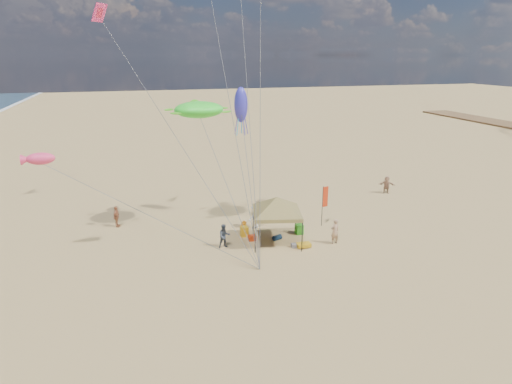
# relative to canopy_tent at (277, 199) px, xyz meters

# --- Properties ---
(ground) EXTENTS (280.00, 280.00, 0.00)m
(ground) POSITION_rel_canopy_tent_xyz_m (-1.69, -3.92, -3.10)
(ground) COLOR tan
(ground) RESTS_ON ground
(canopy_tent) EXTENTS (5.88, 5.88, 3.73)m
(canopy_tent) POSITION_rel_canopy_tent_xyz_m (0.00, 0.00, 0.00)
(canopy_tent) COLOR black
(canopy_tent) RESTS_ON ground
(feather_flag) EXTENTS (0.46, 0.11, 3.05)m
(feather_flag) POSITION_rel_canopy_tent_xyz_m (4.33, 1.90, -1.06)
(feather_flag) COLOR black
(feather_flag) RESTS_ON ground
(cooler_red) EXTENTS (0.54, 0.38, 0.38)m
(cooler_red) POSITION_rel_canopy_tent_xyz_m (-1.48, 0.74, -2.91)
(cooler_red) COLOR #BE330F
(cooler_red) RESTS_ON ground
(cooler_blue) EXTENTS (0.54, 0.38, 0.38)m
(cooler_blue) POSITION_rel_canopy_tent_xyz_m (2.85, 3.41, -2.91)
(cooler_blue) COLOR #141BA7
(cooler_blue) RESTS_ON ground
(bag_navy) EXTENTS (0.69, 0.54, 0.36)m
(bag_navy) POSITION_rel_canopy_tent_xyz_m (0.18, 0.35, -2.92)
(bag_navy) COLOR #0C2037
(bag_navy) RESTS_ON ground
(bag_orange) EXTENTS (0.54, 0.69, 0.36)m
(bag_orange) POSITION_rel_canopy_tent_xyz_m (-1.41, 3.26, -2.92)
(bag_orange) COLOR orange
(bag_orange) RESTS_ON ground
(chair_green) EXTENTS (0.50, 0.50, 0.70)m
(chair_green) POSITION_rel_canopy_tent_xyz_m (2.02, 0.94, -2.75)
(chair_green) COLOR #30981B
(chair_green) RESTS_ON ground
(chair_yellow) EXTENTS (0.50, 0.50, 0.70)m
(chair_yellow) POSITION_rel_canopy_tent_xyz_m (-1.80, 1.62, -2.75)
(chair_yellow) COLOR yellow
(chair_yellow) RESTS_ON ground
(crate_grey) EXTENTS (0.34, 0.30, 0.28)m
(crate_grey) POSITION_rel_canopy_tent_xyz_m (0.85, -1.10, -2.96)
(crate_grey) COLOR slate
(crate_grey) RESTS_ON ground
(beach_cart) EXTENTS (0.90, 0.50, 0.24)m
(beach_cart) POSITION_rel_canopy_tent_xyz_m (1.45, -1.30, -2.90)
(beach_cart) COLOR gold
(beach_cart) RESTS_ON ground
(person_near_a) EXTENTS (0.71, 0.54, 1.75)m
(person_near_a) POSITION_rel_canopy_tent_xyz_m (3.67, -1.26, -2.23)
(person_near_a) COLOR tan
(person_near_a) RESTS_ON ground
(person_near_b) EXTENTS (0.85, 0.70, 1.62)m
(person_near_b) POSITION_rel_canopy_tent_xyz_m (-3.52, 0.19, -2.29)
(person_near_b) COLOR #323944
(person_near_b) RESTS_ON ground
(person_near_c) EXTENTS (1.34, 1.06, 1.81)m
(person_near_c) POSITION_rel_canopy_tent_xyz_m (-0.63, 2.85, -2.20)
(person_near_c) COLOR beige
(person_near_c) RESTS_ON ground
(person_far_a) EXTENTS (0.67, 1.01, 1.60)m
(person_far_a) POSITION_rel_canopy_tent_xyz_m (-10.32, 5.89, -2.30)
(person_far_a) COLOR #A3613E
(person_far_a) RESTS_ON ground
(person_far_c) EXTENTS (1.52, 1.12, 1.59)m
(person_far_c) POSITION_rel_canopy_tent_xyz_m (13.15, 7.44, -2.30)
(person_far_c) COLOR tan
(person_far_c) RESTS_ON ground
(turtle_kite) EXTENTS (3.48, 2.87, 1.10)m
(turtle_kite) POSITION_rel_canopy_tent_xyz_m (-4.29, 3.80, 5.46)
(turtle_kite) COLOR #39FF31
(turtle_kite) RESTS_ON ground
(fish_kite) EXTENTS (1.72, 1.09, 0.71)m
(fish_kite) POSITION_rel_canopy_tent_xyz_m (-13.94, 1.72, 3.22)
(fish_kite) COLOR #FF3A6E
(fish_kite) RESTS_ON ground
(squid_kite) EXTENTS (1.25, 1.25, 2.53)m
(squid_kite) POSITION_rel_canopy_tent_xyz_m (-1.02, 5.22, 5.53)
(squid_kite) COLOR #3731C0
(squid_kite) RESTS_ON ground
(stunt_kite_pink) EXTENTS (1.07, 1.29, 1.09)m
(stunt_kite_pink) POSITION_rel_canopy_tent_xyz_m (-10.03, 5.81, 11.49)
(stunt_kite_pink) COLOR #FF317C
(stunt_kite_pink) RESTS_ON ground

